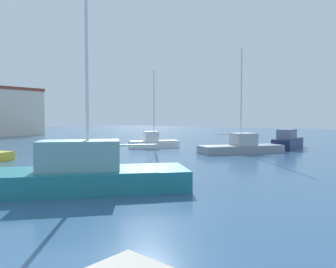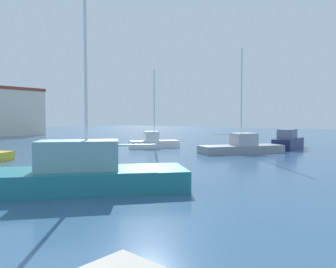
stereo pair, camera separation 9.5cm
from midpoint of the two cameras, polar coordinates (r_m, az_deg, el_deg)
name	(u,v)px [view 1 (the left image)]	position (r m, az deg, el deg)	size (l,w,h in m)	color
water	(74,150)	(28.88, -16.75, -2.82)	(160.00, 160.00, 0.00)	#2D5175
sailboat_grey_mid_harbor	(241,146)	(26.28, 12.99, -2.13)	(6.93, 5.36, 8.36)	gray
sailboat_white_near_pier	(153,142)	(29.82, -2.74, -1.44)	(4.72, 3.47, 7.31)	white
motorboat_navy_center_channel	(288,141)	(31.44, 20.69, -1.21)	(5.48, 2.19, 1.79)	#19234C
sailboat_teal_inner_mooring	(86,173)	(12.51, -14.79, -6.83)	(7.49, 6.69, 8.58)	#1E707A
warehouse_block	(6,112)	(58.38, -27.20, 3.60)	(10.53, 5.82, 7.88)	beige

